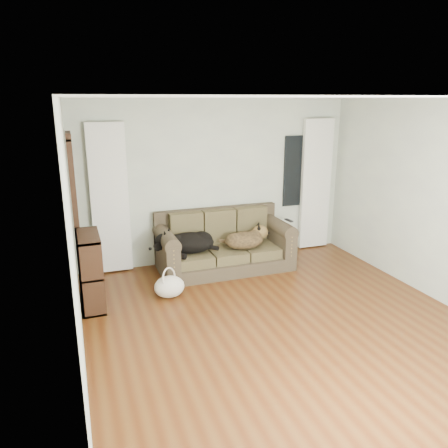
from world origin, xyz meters
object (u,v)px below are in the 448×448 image
object	(u,v)px
sofa	(225,241)
tote_bag	(169,286)
bookshelf	(90,269)
dog_shepherd	(246,239)
dog_black_lab	(187,244)

from	to	relation	value
sofa	tote_bag	distance (m)	1.32
sofa	bookshelf	distance (m)	2.14
dog_shepherd	dog_black_lab	bearing A→B (deg)	-3.39
dog_shepherd	tote_bag	size ratio (longest dim) A/B	1.55
sofa	dog_black_lab	bearing A→B (deg)	-177.90
tote_bag	bookshelf	size ratio (longest dim) A/B	0.43
tote_bag	dog_black_lab	bearing A→B (deg)	57.67
dog_shepherd	bookshelf	world-z (taller)	bookshelf
bookshelf	dog_shepherd	bearing A→B (deg)	18.46
sofa	dog_shepherd	bearing A→B (deg)	-19.10
sofa	dog_black_lab	xyz separation A→B (m)	(-0.61, -0.02, 0.03)
dog_black_lab	bookshelf	size ratio (longest dim) A/B	0.76
dog_black_lab	bookshelf	world-z (taller)	bookshelf
dog_shepherd	tote_bag	distance (m)	1.54
tote_bag	sofa	bearing A→B (deg)	34.72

